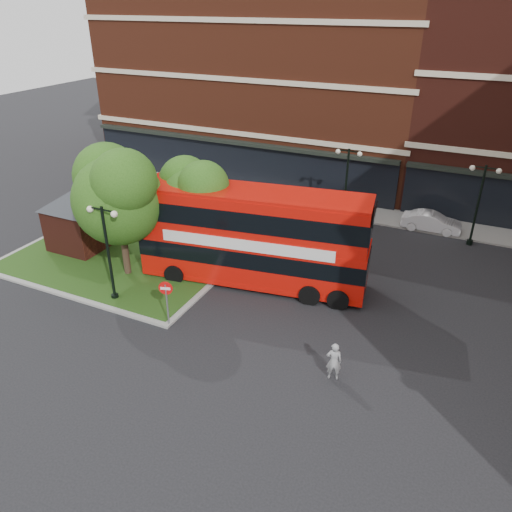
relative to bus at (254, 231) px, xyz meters
The scene contains 15 objects.
ground 5.64m from the bus, 89.71° to the right, with size 120.00×120.00×0.00m, color black.
pavement_far 12.03m from the bus, 89.88° to the left, with size 44.00×3.00×0.12m, color slate.
terrace_far_left 21.17m from the bus, 112.58° to the left, with size 26.00×12.00×14.00m, color #602817.
traffic_island 8.66m from the bus, 167.16° to the right, with size 12.60×7.60×0.15m.
kiosk 11.02m from the bus, behind, with size 6.51×6.51×3.60m.
tree_island_west 7.19m from the bus, 161.16° to the right, with size 5.40×4.71×7.21m.
tree_island_east 3.80m from the bus, behind, with size 4.46×3.90×6.29m.
lamp_island 7.16m from the bus, 139.86° to the right, with size 1.72×0.36×5.00m.
lamp_far_left 9.89m from the bus, 78.19° to the left, with size 1.72×0.36×5.00m.
lamp_far_right 13.94m from the bus, 44.01° to the left, with size 1.72×0.36×5.00m.
bus is the anchor object (origin of this frame).
woman 8.51m from the bus, 42.01° to the right, with size 0.61×0.40×1.68m, color gray.
car_silver 11.33m from the bus, 91.30° to the left, with size 1.58×3.93×1.34m, color #AAACB2.
car_white 13.34m from the bus, 54.93° to the left, with size 1.29×3.70×1.22m, color white.
no_entry_sign 5.75m from the bus, 108.47° to the right, with size 0.63×0.24×2.33m.
Camera 1 is at (9.94, -15.89, 13.48)m, focal length 35.00 mm.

